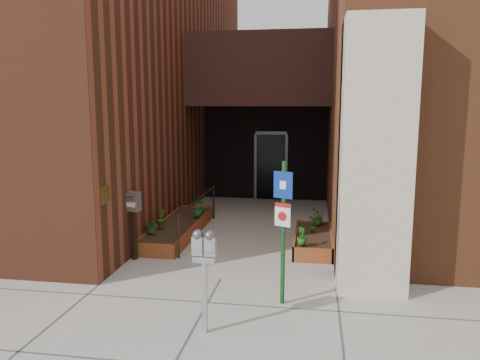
% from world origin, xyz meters
% --- Properties ---
extents(ground, '(80.00, 80.00, 0.00)m').
position_xyz_m(ground, '(0.00, 0.00, 0.00)').
color(ground, '#9E9991').
rests_on(ground, ground).
extents(architecture, '(20.00, 14.60, 10.00)m').
position_xyz_m(architecture, '(-0.18, 6.89, 4.98)').
color(architecture, brown).
rests_on(architecture, ground).
extents(planter_left, '(0.90, 3.60, 0.30)m').
position_xyz_m(planter_left, '(-1.55, 2.70, 0.13)').
color(planter_left, brown).
rests_on(planter_left, ground).
extents(planter_right, '(0.80, 2.20, 0.30)m').
position_xyz_m(planter_right, '(1.60, 2.20, 0.13)').
color(planter_right, brown).
rests_on(planter_right, ground).
extents(handrail, '(0.04, 3.34, 0.90)m').
position_xyz_m(handrail, '(-1.05, 2.65, 0.75)').
color(handrail, black).
rests_on(handrail, ground).
extents(parking_meter, '(0.32, 0.16, 1.43)m').
position_xyz_m(parking_meter, '(0.18, -1.93, 1.11)').
color(parking_meter, '#A3A3A5').
rests_on(parking_meter, ground).
extents(sign_post, '(0.29, 0.13, 2.22)m').
position_xyz_m(sign_post, '(1.14, -0.85, 1.36)').
color(sign_post, '#163C19').
rests_on(sign_post, ground).
extents(payment_dropbox, '(0.31, 0.26, 1.36)m').
position_xyz_m(payment_dropbox, '(-1.90, 0.80, 0.98)').
color(payment_dropbox, black).
rests_on(payment_dropbox, ground).
extents(shrub_left_a, '(0.34, 0.34, 0.33)m').
position_xyz_m(shrub_left_a, '(-1.85, 1.69, 0.46)').
color(shrub_left_a, '#1E611B').
rests_on(shrub_left_a, planter_left).
extents(shrub_left_b, '(0.26, 0.26, 0.40)m').
position_xyz_m(shrub_left_b, '(-1.81, 2.16, 0.50)').
color(shrub_left_b, '#2A601B').
rests_on(shrub_left_b, planter_left).
extents(shrub_left_c, '(0.32, 0.32, 0.41)m').
position_xyz_m(shrub_left_c, '(-1.25, 3.30, 0.50)').
color(shrub_left_c, '#1B6021').
rests_on(shrub_left_c, planter_left).
extents(shrub_left_d, '(0.26, 0.26, 0.34)m').
position_xyz_m(shrub_left_d, '(-1.25, 3.71, 0.47)').
color(shrub_left_d, '#1A5B1E').
rests_on(shrub_left_d, planter_left).
extents(shrub_right_a, '(0.28, 0.28, 0.36)m').
position_xyz_m(shrub_right_a, '(1.38, 1.30, 0.48)').
color(shrub_right_a, '#21601B').
rests_on(shrub_right_a, planter_right).
extents(shrub_right_b, '(0.27, 0.27, 0.37)m').
position_xyz_m(shrub_right_b, '(1.58, 2.33, 0.48)').
color(shrub_right_b, '#1F5B1A').
rests_on(shrub_right_b, planter_right).
extents(shrub_right_c, '(0.42, 0.42, 0.36)m').
position_xyz_m(shrub_right_c, '(1.71, 2.99, 0.48)').
color(shrub_right_c, '#28601B').
rests_on(shrub_right_c, planter_right).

